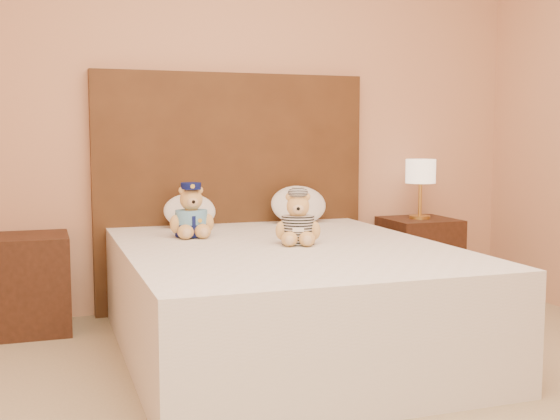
{
  "coord_description": "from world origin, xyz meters",
  "views": [
    {
      "loc": [
        -1.16,
        -2.14,
        1.1
      ],
      "look_at": [
        0.06,
        1.45,
        0.7
      ],
      "focal_mm": 45.0,
      "sensor_mm": 36.0,
      "label": 1
    }
  ],
  "objects_px": {
    "nightstand_left": "(28,284)",
    "lamp": "(421,174)",
    "pillow_left": "(190,209)",
    "teddy_prisoner": "(298,218)",
    "pillow_right": "(299,203)",
    "bed": "(284,298)",
    "nightstand_right": "(419,259)",
    "teddy_police": "(191,210)"
  },
  "relations": [
    {
      "from": "bed",
      "to": "nightstand_right",
      "type": "relative_size",
      "value": 3.64
    },
    {
      "from": "bed",
      "to": "lamp",
      "type": "xyz_separation_m",
      "value": [
        1.25,
        0.8,
        0.57
      ]
    },
    {
      "from": "teddy_prisoner",
      "to": "pillow_left",
      "type": "height_order",
      "value": "teddy_prisoner"
    },
    {
      "from": "nightstand_right",
      "to": "teddy_police",
      "type": "height_order",
      "value": "teddy_police"
    },
    {
      "from": "teddy_prisoner",
      "to": "nightstand_right",
      "type": "bearing_deg",
      "value": 52.88
    },
    {
      "from": "lamp",
      "to": "teddy_police",
      "type": "height_order",
      "value": "lamp"
    },
    {
      "from": "bed",
      "to": "nightstand_left",
      "type": "xyz_separation_m",
      "value": [
        -1.25,
        0.8,
        -0.0
      ]
    },
    {
      "from": "bed",
      "to": "pillow_right",
      "type": "height_order",
      "value": "pillow_right"
    },
    {
      "from": "pillow_left",
      "to": "pillow_right",
      "type": "bearing_deg",
      "value": 0.0
    },
    {
      "from": "bed",
      "to": "pillow_right",
      "type": "relative_size",
      "value": 5.43
    },
    {
      "from": "nightstand_right",
      "to": "teddy_prisoner",
      "type": "bearing_deg",
      "value": -145.97
    },
    {
      "from": "nightstand_left",
      "to": "teddy_prisoner",
      "type": "height_order",
      "value": "teddy_prisoner"
    },
    {
      "from": "bed",
      "to": "teddy_police",
      "type": "distance_m",
      "value": 0.72
    },
    {
      "from": "bed",
      "to": "teddy_prisoner",
      "type": "xyz_separation_m",
      "value": [
        0.08,
        0.01,
        0.41
      ]
    },
    {
      "from": "bed",
      "to": "teddy_police",
      "type": "height_order",
      "value": "teddy_police"
    },
    {
      "from": "teddy_prisoner",
      "to": "pillow_left",
      "type": "xyz_separation_m",
      "value": [
        -0.39,
        0.82,
        -0.02
      ]
    },
    {
      "from": "nightstand_left",
      "to": "lamp",
      "type": "relative_size",
      "value": 1.38
    },
    {
      "from": "teddy_prisoner",
      "to": "pillow_right",
      "type": "distance_m",
      "value": 0.88
    },
    {
      "from": "pillow_left",
      "to": "teddy_prisoner",
      "type": "bearing_deg",
      "value": -64.36
    },
    {
      "from": "lamp",
      "to": "teddy_police",
      "type": "bearing_deg",
      "value": -167.69
    },
    {
      "from": "nightstand_left",
      "to": "teddy_police",
      "type": "bearing_deg",
      "value": -22.41
    },
    {
      "from": "lamp",
      "to": "pillow_left",
      "type": "height_order",
      "value": "lamp"
    },
    {
      "from": "lamp",
      "to": "pillow_left",
      "type": "xyz_separation_m",
      "value": [
        -1.56,
        0.03,
        -0.19
      ]
    },
    {
      "from": "bed",
      "to": "pillow_right",
      "type": "bearing_deg",
      "value": 64.87
    },
    {
      "from": "teddy_prisoner",
      "to": "pillow_left",
      "type": "bearing_deg",
      "value": 134.49
    },
    {
      "from": "teddy_police",
      "to": "pillow_left",
      "type": "relative_size",
      "value": 0.93
    },
    {
      "from": "teddy_police",
      "to": "teddy_prisoner",
      "type": "relative_size",
      "value": 1.09
    },
    {
      "from": "lamp",
      "to": "teddy_police",
      "type": "xyz_separation_m",
      "value": [
        -1.63,
        -0.36,
        -0.15
      ]
    },
    {
      "from": "nightstand_left",
      "to": "pillow_left",
      "type": "xyz_separation_m",
      "value": [
        0.94,
        0.03,
        0.39
      ]
    },
    {
      "from": "teddy_prisoner",
      "to": "pillow_right",
      "type": "relative_size",
      "value": 0.74
    },
    {
      "from": "bed",
      "to": "teddy_police",
      "type": "relative_size",
      "value": 6.76
    },
    {
      "from": "teddy_police",
      "to": "pillow_left",
      "type": "height_order",
      "value": "teddy_police"
    },
    {
      "from": "lamp",
      "to": "teddy_prisoner",
      "type": "bearing_deg",
      "value": -145.97
    },
    {
      "from": "teddy_prisoner",
      "to": "pillow_right",
      "type": "xyz_separation_m",
      "value": [
        0.31,
        0.82,
        -0.01
      ]
    },
    {
      "from": "lamp",
      "to": "teddy_prisoner",
      "type": "relative_size",
      "value": 1.47
    },
    {
      "from": "pillow_right",
      "to": "teddy_prisoner",
      "type": "bearing_deg",
      "value": -110.68
    },
    {
      "from": "pillow_left",
      "to": "pillow_right",
      "type": "height_order",
      "value": "pillow_right"
    },
    {
      "from": "nightstand_right",
      "to": "teddy_police",
      "type": "xyz_separation_m",
      "value": [
        -1.63,
        -0.36,
        0.42
      ]
    },
    {
      "from": "teddy_prisoner",
      "to": "pillow_right",
      "type": "bearing_deg",
      "value": 88.17
    },
    {
      "from": "bed",
      "to": "nightstand_right",
      "type": "bearing_deg",
      "value": 32.62
    },
    {
      "from": "nightstand_right",
      "to": "teddy_prisoner",
      "type": "distance_m",
      "value": 1.47
    },
    {
      "from": "bed",
      "to": "nightstand_left",
      "type": "relative_size",
      "value": 3.64
    }
  ]
}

